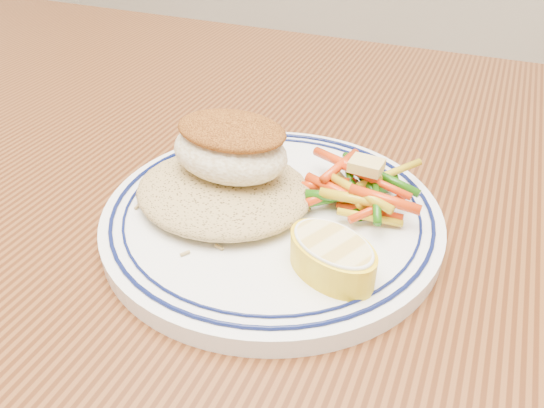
{
  "coord_description": "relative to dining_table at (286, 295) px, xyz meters",
  "views": [
    {
      "loc": [
        0.13,
        -0.33,
        1.0
      ],
      "look_at": [
        -0.0,
        -0.02,
        0.77
      ],
      "focal_mm": 35.0,
      "sensor_mm": 36.0,
      "label": 1
    }
  ],
  "objects": [
    {
      "name": "plate",
      "position": [
        -0.0,
        -0.02,
        0.11
      ],
      "size": [
        0.26,
        0.26,
        0.02
      ],
      "color": "white",
      "rests_on": "dining_table"
    },
    {
      "name": "butter_pat",
      "position": [
        0.06,
        0.02,
        0.14
      ],
      "size": [
        0.03,
        0.02,
        0.01
      ],
      "primitive_type": "cube",
      "rotation": [
        0.0,
        0.0,
        -0.07
      ],
      "color": "#DEC16C",
      "rests_on": "vegetable_pile"
    },
    {
      "name": "lemon_wedge",
      "position": [
        0.06,
        -0.07,
        0.13
      ],
      "size": [
        0.08,
        0.08,
        0.03
      ],
      "color": "yellow",
      "rests_on": "plate"
    },
    {
      "name": "fish_fillet",
      "position": [
        -0.04,
        -0.02,
        0.16
      ],
      "size": [
        0.1,
        0.07,
        0.05
      ],
      "color": "#F9EFCE",
      "rests_on": "rice_pilaf"
    },
    {
      "name": "rice_pilaf",
      "position": [
        -0.04,
        -0.03,
        0.13
      ],
      "size": [
        0.14,
        0.12,
        0.03
      ],
      "primitive_type": "ellipsoid",
      "color": "#A68A53",
      "rests_on": "plate"
    },
    {
      "name": "vegetable_pile",
      "position": [
        0.05,
        0.01,
        0.13
      ],
      "size": [
        0.11,
        0.09,
        0.03
      ],
      "color": "#1C550A",
      "rests_on": "plate"
    },
    {
      "name": "dining_table",
      "position": [
        0.0,
        0.0,
        0.0
      ],
      "size": [
        1.5,
        0.9,
        0.75
      ],
      "color": "#45200D",
      "rests_on": "ground"
    }
  ]
}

